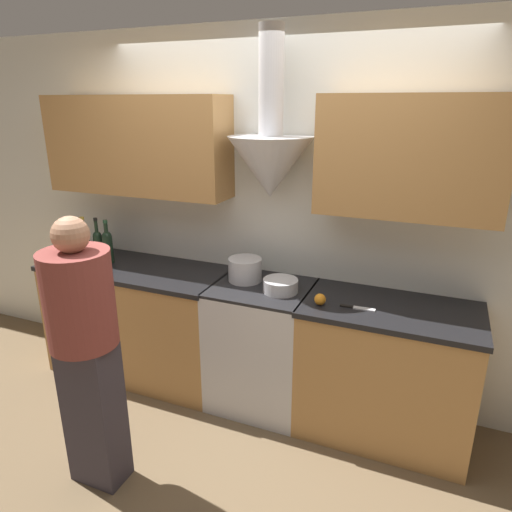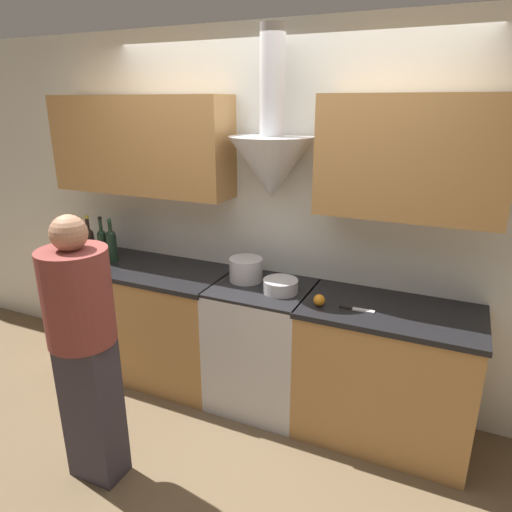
% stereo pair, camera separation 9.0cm
% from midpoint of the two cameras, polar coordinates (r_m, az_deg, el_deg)
% --- Properties ---
extents(ground_plane, '(12.00, 12.00, 0.00)m').
position_cam_midpoint_polar(ground_plane, '(3.32, -2.54, -20.68)').
color(ground_plane, brown).
extents(wall_back, '(8.40, 0.56, 2.60)m').
position_cam_midpoint_polar(wall_back, '(3.21, 0.63, 7.36)').
color(wall_back, silver).
rests_on(wall_back, ground_plane).
extents(counter_left, '(1.46, 0.62, 0.91)m').
position_cam_midpoint_polar(counter_left, '(3.79, -15.02, -7.71)').
color(counter_left, '#B27F47').
rests_on(counter_left, ground_plane).
extents(counter_right, '(1.08, 0.62, 0.91)m').
position_cam_midpoint_polar(counter_right, '(3.13, 15.02, -13.73)').
color(counter_right, '#B27F47').
rests_on(counter_right, ground_plane).
extents(stove_range, '(0.66, 0.60, 0.91)m').
position_cam_midpoint_polar(stove_range, '(3.31, -0.11, -11.03)').
color(stove_range, silver).
rests_on(stove_range, ground_plane).
extents(wine_bottle_0, '(0.07, 0.07, 0.32)m').
position_cam_midpoint_polar(wine_bottle_0, '(3.99, -23.18, 1.68)').
color(wine_bottle_0, black).
rests_on(wine_bottle_0, counter_left).
extents(wine_bottle_1, '(0.07, 0.07, 0.32)m').
position_cam_midpoint_polar(wine_bottle_1, '(3.91, -22.04, 1.56)').
color(wine_bottle_1, black).
rests_on(wine_bottle_1, counter_left).
extents(wine_bottle_2, '(0.08, 0.08, 0.35)m').
position_cam_midpoint_polar(wine_bottle_2, '(3.84, -21.24, 1.50)').
color(wine_bottle_2, black).
rests_on(wine_bottle_2, counter_left).
extents(wine_bottle_3, '(0.07, 0.07, 0.35)m').
position_cam_midpoint_polar(wine_bottle_3, '(3.78, -19.78, 1.41)').
color(wine_bottle_3, black).
rests_on(wine_bottle_3, counter_left).
extents(wine_bottle_4, '(0.08, 0.08, 0.34)m').
position_cam_midpoint_polar(wine_bottle_4, '(3.72, -18.71, 1.29)').
color(wine_bottle_4, black).
rests_on(wine_bottle_4, counter_left).
extents(stock_pot, '(0.23, 0.23, 0.16)m').
position_cam_midpoint_polar(stock_pot, '(3.19, -2.19, -1.71)').
color(stock_pot, silver).
rests_on(stock_pot, stove_range).
extents(mixing_bowl, '(0.23, 0.23, 0.09)m').
position_cam_midpoint_polar(mixing_bowl, '(3.01, 2.23, -3.71)').
color(mixing_bowl, silver).
rests_on(mixing_bowl, stove_range).
extents(orange_fruit, '(0.07, 0.07, 0.07)m').
position_cam_midpoint_polar(orange_fruit, '(2.85, 7.11, -5.40)').
color(orange_fruit, orange).
rests_on(orange_fruit, counter_right).
extents(chefs_knife, '(0.21, 0.04, 0.01)m').
position_cam_midpoint_polar(chefs_knife, '(2.85, 11.73, -6.38)').
color(chefs_knife, silver).
rests_on(chefs_knife, counter_right).
extents(person_foreground_left, '(0.36, 0.36, 1.58)m').
position_cam_midpoint_polar(person_foreground_left, '(2.66, -21.46, -10.51)').
color(person_foreground_left, '#38333D').
rests_on(person_foreground_left, ground_plane).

